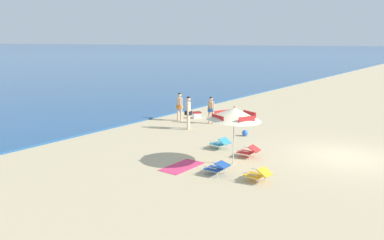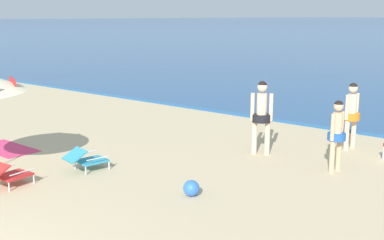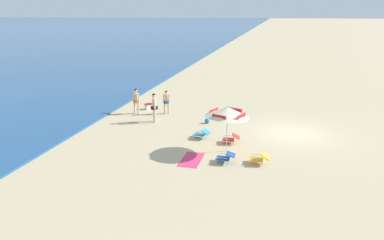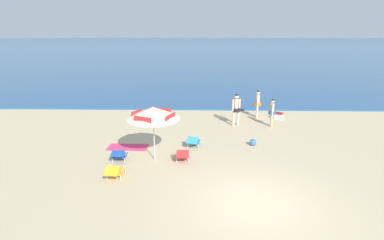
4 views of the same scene
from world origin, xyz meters
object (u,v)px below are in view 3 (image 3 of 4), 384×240
lounge_chair_facing_sea (231,138)px  beach_ball (207,121)px  person_standing_near_shore (136,99)px  beach_umbrella_striped_main (227,112)px  person_wading_in (154,105)px  cooler_box (149,106)px  lounge_chair_beside_umbrella (259,158)px  lounge_chair_spare_folded (202,133)px  person_standing_beside (166,100)px  lounge_chair_under_umbrella (226,157)px  beach_towel (192,160)px

lounge_chair_facing_sea → beach_ball: size_ratio=2.96×
lounge_chair_facing_sea → person_standing_near_shore: 8.16m
lounge_chair_facing_sea → beach_umbrella_striped_main: bearing=176.5°
person_wading_in → beach_umbrella_striped_main: bearing=-127.4°
person_standing_near_shore → cooler_box: (1.24, -0.41, -0.78)m
lounge_chair_facing_sea → beach_ball: (3.16, 1.88, -0.12)m
lounge_chair_beside_umbrella → lounge_chair_spare_folded: lounge_chair_beside_umbrella is taller
lounge_chair_beside_umbrella → person_wading_in: (5.06, 6.72, 0.77)m
person_standing_beside → person_wading_in: person_wading_in is taller
person_standing_near_shore → person_wading_in: size_ratio=0.94×
beach_ball → lounge_chair_under_umbrella: bearing=-161.0°
lounge_chair_facing_sea → cooler_box: (5.49, 6.52, -0.07)m
beach_ball → lounge_chair_spare_folded: bearing=-174.7°
lounge_chair_spare_folded → lounge_chair_under_umbrella: bearing=-150.1°
beach_umbrella_striped_main → cooler_box: beach_umbrella_striped_main is taller
person_wading_in → beach_ball: size_ratio=5.83×
lounge_chair_facing_sea → person_wading_in: person_wading_in is taller
lounge_chair_spare_folded → beach_towel: size_ratio=0.54×
person_standing_near_shore → person_wading_in: person_wading_in is taller
lounge_chair_under_umbrella → person_standing_beside: size_ratio=0.55×
beach_umbrella_striped_main → lounge_chair_spare_folded: size_ratio=2.52×
person_standing_beside → beach_ball: 3.52m
person_standing_beside → person_wading_in: (-1.96, 0.17, 0.13)m
lounge_chair_under_umbrella → lounge_chair_beside_umbrella: lounge_chair_beside_umbrella is taller
lounge_chair_spare_folded → person_standing_near_shore: person_standing_near_shore is taller
lounge_chair_spare_folded → lounge_chair_beside_umbrella: bearing=-130.5°
lounge_chair_facing_sea → person_standing_beside: size_ratio=0.58×
person_wading_in → cooler_box: size_ratio=2.99×
lounge_chair_under_umbrella → person_standing_near_shore: 9.81m
lounge_chair_beside_umbrella → person_standing_near_shore: (6.59, 8.52, 0.71)m
beach_umbrella_striped_main → lounge_chair_spare_folded: 2.80m
lounge_chair_under_umbrella → person_standing_beside: bearing=34.8°
lounge_chair_facing_sea → beach_towel: 3.01m
lounge_chair_spare_folded → cooler_box: (5.08, 4.90, -0.07)m
person_standing_near_shore → person_wading_in: bearing=-130.4°
lounge_chair_under_umbrella → cooler_box: size_ratio=1.43×
cooler_box → lounge_chair_spare_folded: bearing=-136.1°
cooler_box → beach_ball: bearing=-116.7°
lounge_chair_facing_sea → cooler_box: size_ratio=1.52×
beach_umbrella_striped_main → lounge_chair_spare_folded: bearing=44.9°
lounge_chair_facing_sea → cooler_box: 8.53m
person_standing_beside → cooler_box: 1.90m
lounge_chair_under_umbrella → person_standing_beside: (7.25, 5.05, 0.63)m
beach_umbrella_striped_main → cooler_box: bearing=44.2°
beach_umbrella_striped_main → lounge_chair_facing_sea: beach_umbrella_striped_main is taller
lounge_chair_under_umbrella → lounge_chair_beside_umbrella: (0.23, -1.50, -0.01)m
lounge_chair_under_umbrella → person_standing_near_shore: (6.82, 7.02, 0.70)m
lounge_chair_facing_sea → person_wading_in: size_ratio=0.51×
beach_umbrella_striped_main → beach_towel: (-1.45, 1.41, -1.99)m
person_standing_beside → cooler_box: (0.81, 1.56, -0.71)m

